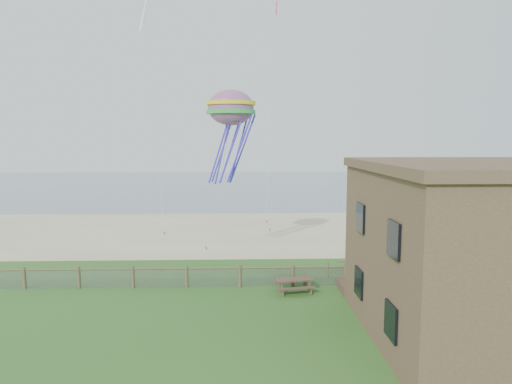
% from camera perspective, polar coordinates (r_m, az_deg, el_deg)
% --- Properties ---
extents(ground, '(160.00, 160.00, 0.00)m').
position_cam_1_polar(ground, '(20.77, -2.05, -16.96)').
color(ground, '#2B591E').
rests_on(ground, ground).
extents(sand_beach, '(72.00, 20.00, 0.02)m').
position_cam_1_polar(sand_beach, '(41.88, -1.96, -4.89)').
color(sand_beach, tan).
rests_on(sand_beach, ground).
extents(ocean, '(160.00, 68.00, 0.02)m').
position_cam_1_polar(ocean, '(85.46, -1.92, 0.94)').
color(ocean, slate).
rests_on(ocean, ground).
extents(chainlink_fence, '(36.20, 0.20, 1.25)m').
position_cam_1_polar(chainlink_fence, '(26.22, -2.02, -10.62)').
color(chainlink_fence, '#4D3F2B').
rests_on(chainlink_fence, ground).
extents(motel_deck, '(15.00, 2.00, 0.50)m').
position_cam_1_polar(motel_deck, '(28.46, 25.67, -10.52)').
color(motel_deck, brown).
rests_on(motel_deck, ground).
extents(picnic_table, '(2.23, 1.83, 0.85)m').
position_cam_1_polar(picnic_table, '(25.46, 4.77, -11.46)').
color(picnic_table, brown).
rests_on(picnic_table, ground).
extents(octopus_kite, '(3.42, 2.49, 6.83)m').
position_cam_1_polar(octopus_kite, '(31.02, -3.14, 7.26)').
color(octopus_kite, '#FF4028').
extents(kite_white, '(2.09, 2.22, 3.07)m').
position_cam_1_polar(kite_white, '(38.03, -14.07, 22.11)').
color(kite_white, white).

